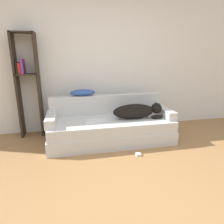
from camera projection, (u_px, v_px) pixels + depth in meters
name	position (u px, v px, depth m)	size (l,w,h in m)	color
ground_plane	(139.00, 205.00, 2.00)	(20.00, 20.00, 0.00)	#9E7042
wall_back	(101.00, 60.00, 3.82)	(7.60, 0.06, 2.70)	silver
couch	(111.00, 130.00, 3.45)	(2.10, 0.87, 0.40)	silver
couch_backrest	(107.00, 104.00, 3.69)	(2.06, 0.15, 0.34)	silver
couch_arm_left	(51.00, 119.00, 3.18)	(0.15, 0.68, 0.14)	silver
couch_arm_right	(164.00, 112.00, 3.57)	(0.15, 0.68, 0.14)	silver
dog	(137.00, 111.00, 3.39)	(0.86, 0.25, 0.27)	black
laptop	(96.00, 121.00, 3.26)	(0.35, 0.21, 0.02)	silver
throw_pillow	(83.00, 93.00, 3.55)	(0.45, 0.18, 0.11)	#335199
bookshelf	(27.00, 81.00, 3.48)	(0.39, 0.26, 1.82)	#2D2319
power_adapter	(138.00, 154.00, 2.99)	(0.07, 0.07, 0.03)	white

